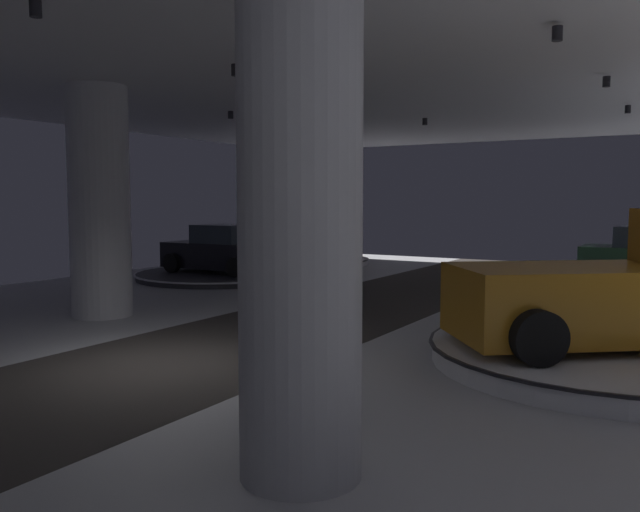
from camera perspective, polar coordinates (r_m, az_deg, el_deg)
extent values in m
cube|color=#B2B2B7|center=(11.53, -13.85, -9.42)|extent=(24.00, 44.00, 0.05)
cube|color=#383330|center=(11.52, -13.85, -9.28)|extent=(4.40, 44.00, 0.01)
cube|color=silver|center=(11.50, -14.46, 18.59)|extent=(24.00, 44.00, 0.10)
cylinder|color=black|center=(16.44, -18.64, 13.49)|extent=(0.16, 0.16, 0.22)
cylinder|color=black|center=(19.80, -7.87, 12.20)|extent=(0.16, 0.16, 0.22)
cylinder|color=black|center=(24.02, -0.99, 10.96)|extent=(0.16, 0.16, 0.22)
cylinder|color=black|center=(9.86, -23.76, 19.31)|extent=(0.16, 0.16, 0.22)
cylinder|color=black|center=(13.16, -7.46, 15.92)|extent=(0.16, 0.16, 0.22)
cylinder|color=black|center=(17.44, 3.12, 13.23)|extent=(0.16, 0.16, 0.22)
cylinder|color=black|center=(21.52, 9.22, 11.60)|extent=(0.16, 0.16, 0.22)
cylinder|color=black|center=(10.96, 20.16, 17.90)|extent=(0.16, 0.16, 0.22)
cylinder|color=black|center=(15.52, 23.91, 13.85)|extent=(0.16, 0.16, 0.22)
cylinder|color=black|center=(20.31, 25.47, 11.59)|extent=(0.16, 0.16, 0.22)
cylinder|color=#ADADB2|center=(6.42, -1.77, 4.43)|extent=(1.25, 1.25, 5.50)
cylinder|color=silver|center=(16.45, -18.84, 4.49)|extent=(1.43, 1.43, 5.50)
cylinder|color=#333338|center=(23.56, -8.69, -1.67)|extent=(5.97, 5.97, 0.22)
cylinder|color=white|center=(23.55, -8.69, -1.48)|extent=(6.09, 6.09, 0.05)
cube|color=black|center=(23.48, -8.71, 0.07)|extent=(4.21, 1.83, 0.90)
cube|color=#2D3842|center=(23.34, -8.45, 1.89)|extent=(1.91, 1.57, 0.70)
cylinder|color=black|center=(23.70, -12.91, -0.61)|extent=(0.68, 0.22, 0.68)
cylinder|color=black|center=(25.18, -9.78, -0.23)|extent=(0.68, 0.22, 0.68)
cylinder|color=black|center=(21.84, -7.47, -0.99)|extent=(0.68, 0.22, 0.68)
cylinder|color=black|center=(23.44, -4.45, -0.56)|extent=(0.68, 0.22, 0.68)
sphere|color=white|center=(24.47, -13.18, 0.46)|extent=(0.18, 0.18, 0.18)
sphere|color=white|center=(25.19, -11.63, 0.61)|extent=(0.18, 0.18, 0.18)
cylinder|color=silver|center=(28.37, -0.65, -0.45)|extent=(4.81, 4.81, 0.26)
cylinder|color=black|center=(28.36, -0.65, -0.25)|extent=(4.91, 4.91, 0.05)
cube|color=maroon|center=(28.31, -0.65, 1.04)|extent=(3.77, 4.51, 0.90)
cube|color=#2D3842|center=(28.12, -0.65, 2.54)|extent=(2.34, 2.44, 0.70)
cylinder|color=black|center=(29.76, -2.61, 0.71)|extent=(0.55, 0.69, 0.68)
cylinder|color=black|center=(29.79, 1.24, 0.71)|extent=(0.55, 0.69, 0.68)
cylinder|color=black|center=(26.92, -2.74, 0.26)|extent=(0.55, 0.69, 0.68)
cylinder|color=black|center=(26.94, 1.51, 0.26)|extent=(0.55, 0.69, 0.68)
sphere|color=white|center=(30.36, -1.63, 1.52)|extent=(0.18, 0.18, 0.18)
sphere|color=white|center=(30.37, 0.24, 1.52)|extent=(0.18, 0.18, 0.18)
cylinder|color=black|center=(24.01, 24.00, -0.73)|extent=(0.68, 0.22, 0.68)
cylinder|color=black|center=(22.04, 23.35, -1.18)|extent=(0.68, 0.22, 0.68)
cylinder|color=silver|center=(12.15, 24.16, -7.98)|extent=(5.95, 5.95, 0.36)
cylinder|color=black|center=(12.12, 24.19, -7.30)|extent=(6.07, 6.07, 0.05)
cube|color=#B77519|center=(11.98, 24.32, -3.65)|extent=(5.46, 4.93, 1.20)
cylinder|color=black|center=(12.26, 13.91, -4.73)|extent=(0.83, 0.74, 0.84)
cylinder|color=black|center=(10.14, 18.72, -6.87)|extent=(0.83, 0.74, 0.84)
cylinder|color=black|center=(12.82, -5.58, -5.90)|extent=(0.14, 0.14, 0.80)
cylinder|color=black|center=(12.99, -5.54, -5.75)|extent=(0.14, 0.14, 0.80)
cylinder|color=#233851|center=(12.80, -5.58, -2.92)|extent=(0.32, 0.32, 0.62)
sphere|color=#99755B|center=(12.74, -5.60, -1.05)|extent=(0.22, 0.22, 0.22)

